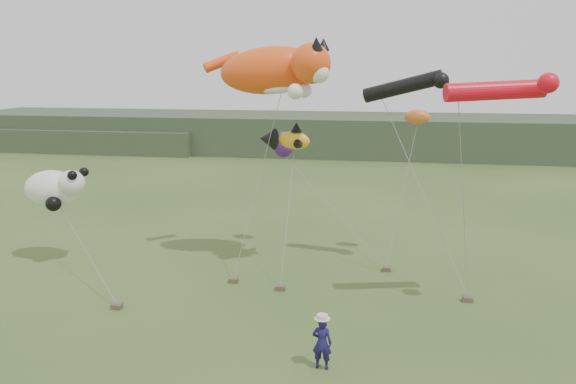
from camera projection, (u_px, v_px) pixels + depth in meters
The scene contains 9 objects.
ground at pixel (303, 353), 18.24m from camera, with size 120.00×120.00×0.00m, color #385123.
headland at pixel (333, 135), 61.34m from camera, with size 90.00×13.00×4.00m.
festival_attendant at pixel (322, 343), 17.13m from camera, with size 0.61×0.40×1.68m, color #1B144B.
sandbag_anchors at pixel (299, 288), 23.38m from camera, with size 13.79×6.21×0.20m.
cat_kite at pixel (279, 70), 24.40m from camera, with size 6.07×3.24×2.61m.
fish_kite at pixel (284, 139), 25.44m from camera, with size 2.62×1.73×1.30m.
tube_kites at pixel (452, 87), 21.83m from camera, with size 6.74×6.25×1.49m.
panda_kite at pixel (55, 189), 26.18m from camera, with size 3.15×2.04×1.96m.
misc_kites at pixel (329, 135), 27.26m from camera, with size 7.55×1.50×2.53m.
Camera 1 is at (2.31, -16.52, 9.05)m, focal length 35.00 mm.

